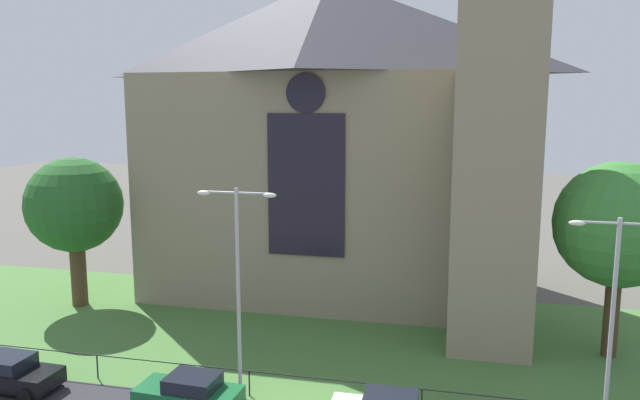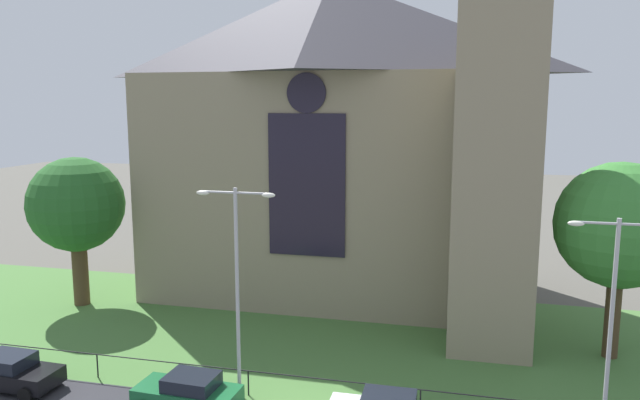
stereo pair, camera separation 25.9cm
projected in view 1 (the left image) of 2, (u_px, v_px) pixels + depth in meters
The scene contains 10 objects.
ground at pixel (350, 336), 32.32m from camera, with size 160.00×160.00×0.00m, color #56544C.
grass_verge at pixel (343, 351), 30.39m from camera, with size 120.00×20.00×0.01m, color #477538.
church_building at pixel (339, 135), 38.55m from camera, with size 23.20×16.20×26.00m.
iron_railing at pixel (249, 374), 25.62m from camera, with size 28.89×0.07×1.13m.
tree_left_far at pixel (74, 206), 36.42m from camera, with size 5.70×5.70×9.09m.
tree_right_far at pixel (618, 225), 28.83m from camera, with size 6.01×6.01×9.57m.
streetlamp_near at pixel (238, 268), 24.87m from camera, with size 3.37×0.26×8.91m.
streetlamp_far at pixel (614, 301), 21.73m from camera, with size 3.37×0.26×8.30m.
parked_car_black at pixel (10, 373), 26.23m from camera, with size 4.26×2.15×1.51m.
parked_car_green at pixel (190, 393), 24.42m from camera, with size 4.28×2.19×1.51m.
Camera 1 is at (5.41, -20.32, 12.29)m, focal length 34.15 mm.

